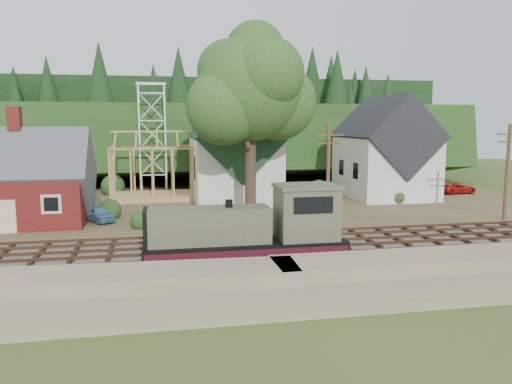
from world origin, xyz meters
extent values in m
plane|color=#384C1E|center=(0.00, 0.00, 0.00)|extent=(140.00, 140.00, 0.00)
cube|color=#7F7259|center=(0.00, -8.50, 0.00)|extent=(64.00, 5.00, 1.60)
cube|color=#726B5B|center=(0.00, 0.00, 0.08)|extent=(64.00, 11.00, 0.16)
cube|color=brown|center=(0.00, 18.00, 0.15)|extent=(64.00, 26.00, 0.30)
cube|color=#1E3F19|center=(0.00, 42.00, 0.00)|extent=(70.00, 28.96, 12.74)
cube|color=black|center=(0.00, 58.00, 0.00)|extent=(80.00, 20.00, 12.00)
cube|color=#581814|center=(-16.00, 11.00, 2.20)|extent=(10.00, 7.00, 3.80)
cube|color=#4C4C51|center=(-16.00, 11.00, 4.10)|extent=(10.80, 7.41, 7.41)
cube|color=#581814|center=(-16.00, 11.00, 8.40)|extent=(0.90, 0.90, 1.80)
cube|color=beige|center=(-16.00, 7.48, 1.50)|extent=(1.20, 0.06, 2.40)
cube|color=silver|center=(2.00, 20.00, 3.50)|extent=(8.00, 12.00, 6.40)
cube|color=#1B3B24|center=(2.00, 20.00, 6.70)|extent=(8.40, 12.96, 8.40)
cube|color=silver|center=(2.00, 14.00, 8.70)|extent=(2.40, 2.40, 4.00)
cone|color=#1B3B24|center=(2.00, 14.00, 12.00)|extent=(5.37, 5.37, 2.60)
cube|color=silver|center=(18.00, 19.00, 3.50)|extent=(8.00, 10.00, 6.40)
cube|color=black|center=(18.00, 19.00, 6.70)|extent=(8.40, 10.80, 8.40)
cube|color=tan|center=(-6.00, 22.00, 0.55)|extent=(8.00, 6.00, 0.50)
cube|color=tan|center=(-6.00, 22.00, 7.20)|extent=(8.00, 0.18, 0.18)
cube|color=silver|center=(-7.40, 26.60, 6.30)|extent=(0.18, 0.18, 12.00)
cube|color=silver|center=(-4.60, 26.60, 6.30)|extent=(0.18, 0.18, 12.00)
cube|color=silver|center=(-7.40, 29.40, 6.30)|extent=(0.18, 0.18, 12.00)
cube|color=silver|center=(-4.60, 29.40, 6.30)|extent=(0.18, 0.18, 12.00)
cube|color=silver|center=(-6.00, 28.00, 12.30)|extent=(3.20, 3.20, 0.25)
cylinder|color=#38281E|center=(2.00, 10.00, 4.30)|extent=(0.90, 0.90, 8.00)
sphere|color=#244A1C|center=(2.00, 10.00, 10.80)|extent=(8.40, 8.40, 8.40)
sphere|color=#244A1C|center=(4.50, 11.00, 9.80)|extent=(6.40, 6.40, 6.40)
sphere|color=#244A1C|center=(-0.20, 9.20, 9.30)|extent=(6.00, 6.00, 6.00)
cylinder|color=#4C331E|center=(7.00, 5.20, 4.00)|extent=(0.28, 0.28, 8.00)
cube|color=#4C331E|center=(7.00, 5.20, 7.20)|extent=(2.20, 0.12, 0.12)
cube|color=#4C331E|center=(7.00, 5.20, 6.60)|extent=(1.80, 0.12, 0.12)
cylinder|color=#4C331E|center=(22.00, 5.20, 4.00)|extent=(0.28, 0.28, 8.00)
cube|color=#4C331E|center=(22.00, 5.20, 7.20)|extent=(2.20, 0.12, 0.12)
cube|color=#4C331E|center=(22.00, 5.20, 6.60)|extent=(1.80, 0.12, 0.12)
cube|color=black|center=(-0.63, -3.00, 0.32)|extent=(11.13, 2.32, 0.32)
cube|color=black|center=(-0.63, -3.00, 1.02)|extent=(11.13, 2.69, 1.02)
cube|color=#464C37|center=(-2.67, -3.00, 2.50)|extent=(6.68, 2.13, 1.95)
cube|color=#464C37|center=(2.89, -3.00, 3.01)|extent=(3.34, 2.60, 2.97)
cube|color=#464C37|center=(2.89, -3.00, 4.54)|extent=(3.52, 2.78, 0.19)
cube|color=black|center=(2.89, -4.32, 3.66)|extent=(2.23, 0.06, 0.93)
cube|color=#3F0D18|center=(-0.63, -4.36, 1.02)|extent=(11.13, 0.04, 0.65)
cube|color=#3F0D18|center=(-0.63, -1.64, 1.02)|extent=(11.13, 0.04, 0.65)
cylinder|color=black|center=(-1.56, -3.00, 3.57)|extent=(0.41, 0.41, 0.65)
imported|color=#5087AD|center=(-10.17, 10.66, 0.92)|extent=(3.21, 3.83, 1.23)
imported|color=#A8110D|center=(27.01, 19.55, 0.88)|extent=(4.36, 2.29, 1.17)
camera|label=1|loc=(-5.24, -29.95, 8.14)|focal=35.00mm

